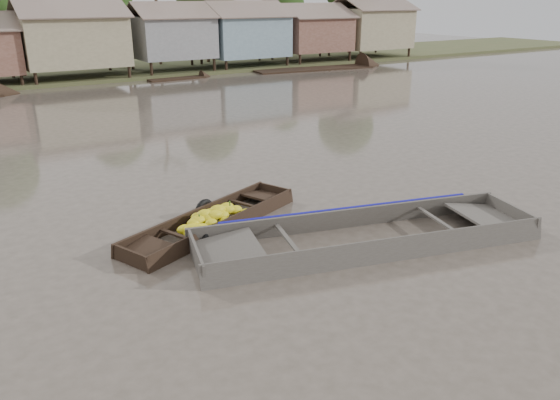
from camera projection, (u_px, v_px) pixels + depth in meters
ground at (263, 244)px, 12.68m from camera, size 120.00×120.00×0.00m
riverbank at (71, 32)px, 38.41m from camera, size 120.00×12.47×10.22m
banana_boat at (211, 222)px, 13.53m from camera, size 5.37×3.17×0.73m
viewer_boat at (367, 240)px, 12.71m from camera, size 8.38×4.08×0.65m
distant_boats at (151, 83)px, 36.42m from camera, size 44.28×3.28×0.35m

